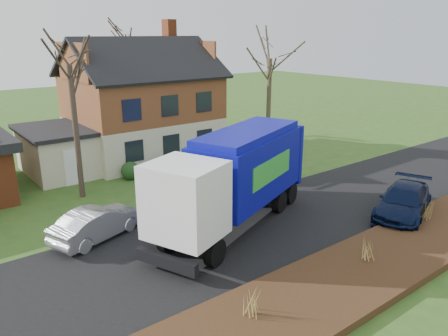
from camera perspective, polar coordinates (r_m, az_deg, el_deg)
ground at (r=19.69m, az=3.85°, el=-7.91°), size 120.00×120.00×0.00m
road at (r=19.68m, az=3.85°, el=-7.88°), size 80.00×7.00×0.02m
mulch_verge at (r=16.51m, az=16.46°, el=-13.34°), size 80.00×3.50×0.30m
main_house at (r=30.60m, az=-11.49°, el=8.80°), size 12.95×8.95×9.26m
garbage_truck at (r=19.17m, az=1.63°, el=-0.76°), size 10.11×6.08×4.22m
silver_sedan at (r=19.30m, az=-16.17°, el=-6.90°), size 4.42×2.74×1.37m
navy_wagon at (r=22.29m, az=22.39°, el=-4.11°), size 5.43×3.71×1.46m
tree_front_west at (r=23.05m, az=-19.83°, el=15.02°), size 3.20×3.20×9.52m
tree_front_east at (r=30.48m, az=6.10°, el=16.07°), size 3.44×3.44×9.55m
tree_back at (r=38.17m, az=-12.49°, el=17.14°), size 3.23×3.23×10.22m
grass_clump_west at (r=13.49m, az=3.63°, el=-16.89°), size 0.38×0.31×1.00m
grass_clump_mid at (r=17.20m, az=18.18°, el=-9.89°), size 0.33×0.27×0.93m
grass_clump_east at (r=21.64m, az=25.05°, el=-4.94°), size 0.39×0.32×0.97m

